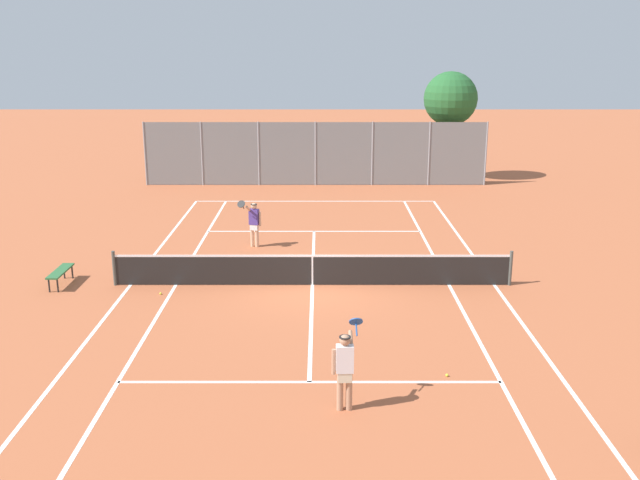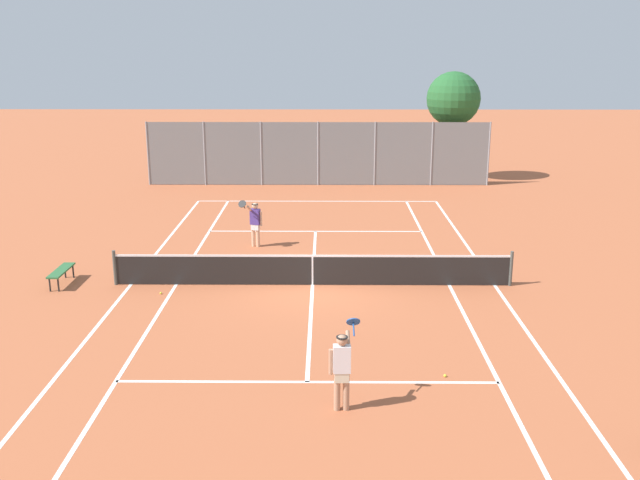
# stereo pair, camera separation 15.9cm
# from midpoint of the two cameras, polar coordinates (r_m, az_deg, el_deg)

# --- Properties ---
(ground_plane) EXTENTS (120.00, 120.00, 0.00)m
(ground_plane) POSITION_cam_midpoint_polar(r_m,az_deg,el_deg) (21.54, -0.78, -3.63)
(ground_plane) COLOR #B25B38
(court_line_markings) EXTENTS (11.10, 23.90, 0.01)m
(court_line_markings) POSITION_cam_midpoint_polar(r_m,az_deg,el_deg) (21.54, -0.78, -3.62)
(court_line_markings) COLOR white
(court_line_markings) RESTS_ON ground
(tennis_net) EXTENTS (12.00, 0.10, 1.07)m
(tennis_net) POSITION_cam_midpoint_polar(r_m,az_deg,el_deg) (21.38, -0.79, -2.34)
(tennis_net) COLOR #474C47
(tennis_net) RESTS_ON ground
(player_near_side) EXTENTS (0.64, 0.75, 1.77)m
(player_near_side) POSITION_cam_midpoint_polar(r_m,az_deg,el_deg) (14.17, 1.71, -10.08)
(player_near_side) COLOR tan
(player_near_side) RESTS_ON ground
(player_far_left) EXTENTS (0.81, 0.70, 1.77)m
(player_far_left) POSITION_cam_midpoint_polar(r_m,az_deg,el_deg) (25.45, -5.44, 1.47)
(player_far_left) COLOR #D8A884
(player_far_left) RESTS_ON ground
(loose_tennis_ball_0) EXTENTS (0.07, 0.07, 0.07)m
(loose_tennis_ball_0) POSITION_cam_midpoint_polar(r_m,az_deg,el_deg) (16.08, 9.87, -10.61)
(loose_tennis_ball_0) COLOR #D1DB33
(loose_tennis_ball_0) RESTS_ON ground
(loose_tennis_ball_1) EXTENTS (0.07, 0.07, 0.07)m
(loose_tennis_ball_1) POSITION_cam_midpoint_polar(r_m,az_deg,el_deg) (21.26, -12.81, -4.19)
(loose_tennis_ball_1) COLOR #D1DB33
(loose_tennis_ball_1) RESTS_ON ground
(courtside_bench) EXTENTS (0.36, 1.50, 0.47)m
(courtside_bench) POSITION_cam_midpoint_polar(r_m,az_deg,el_deg) (22.82, -20.21, -2.42)
(courtside_bench) COLOR #2D6638
(courtside_bench) RESTS_ON ground
(back_fence) EXTENTS (17.50, 0.08, 3.24)m
(back_fence) POSITION_cam_midpoint_polar(r_m,az_deg,el_deg) (36.61, -0.45, 6.92)
(back_fence) COLOR gray
(back_fence) RESTS_ON ground
(tree_behind_left) EXTENTS (2.80, 2.80, 5.68)m
(tree_behind_left) POSITION_cam_midpoint_polar(r_m,az_deg,el_deg) (38.38, 10.35, 10.93)
(tree_behind_left) COLOR brown
(tree_behind_left) RESTS_ON ground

